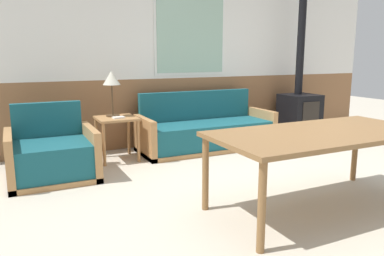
{
  "coord_description": "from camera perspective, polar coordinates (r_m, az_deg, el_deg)",
  "views": [
    {
      "loc": [
        -2.55,
        -2.77,
        1.39
      ],
      "look_at": [
        -0.65,
        1.15,
        0.54
      ],
      "focal_mm": 35.0,
      "sensor_mm": 36.0,
      "label": 1
    }
  ],
  "objects": [
    {
      "name": "dining_table",
      "position": [
        3.52,
        19.12,
        -1.45
      ],
      "size": [
        2.01,
        0.96,
        0.72
      ],
      "color": "olive",
      "rests_on": "ground_plane"
    },
    {
      "name": "couch",
      "position": [
        5.59,
        2.12,
        -0.63
      ],
      "size": [
        2.01,
        0.78,
        0.84
      ],
      "color": "#B27F4C",
      "rests_on": "ground_plane"
    },
    {
      "name": "wood_stove",
      "position": [
        6.65,
        16.07,
        3.57
      ],
      "size": [
        0.58,
        0.55,
        2.54
      ],
      "color": "black",
      "rests_on": "ground_plane"
    },
    {
      "name": "book_stack",
      "position": [
        4.94,
        -11.14,
        1.58
      ],
      "size": [
        0.16,
        0.12,
        0.02
      ],
      "color": "white",
      "rests_on": "side_table"
    },
    {
      "name": "side_table",
      "position": [
        5.05,
        -11.43,
        0.45
      ],
      "size": [
        0.51,
        0.51,
        0.58
      ],
      "color": "#B27F4C",
      "rests_on": "ground_plane"
    },
    {
      "name": "table_lamp",
      "position": [
        5.06,
        -12.16,
        7.08
      ],
      "size": [
        0.23,
        0.23,
        0.6
      ],
      "color": "#4C3823",
      "rests_on": "side_table"
    },
    {
      "name": "wall_back",
      "position": [
        5.96,
        -0.57,
        10.85
      ],
      "size": [
        7.2,
        0.09,
        2.7
      ],
      "color": "#8E603D",
      "rests_on": "ground_plane"
    },
    {
      "name": "ground_plane",
      "position": [
        4.01,
        15.96,
        -9.63
      ],
      "size": [
        16.0,
        16.0,
        0.0
      ],
      "primitive_type": "plane",
      "color": "beige"
    },
    {
      "name": "armchair",
      "position": [
        4.54,
        -20.51,
        -4.07
      ],
      "size": [
        0.95,
        0.84,
        0.83
      ],
      "rotation": [
        0.0,
        0.0,
        0.14
      ],
      "color": "#B27F4C",
      "rests_on": "ground_plane"
    }
  ]
}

